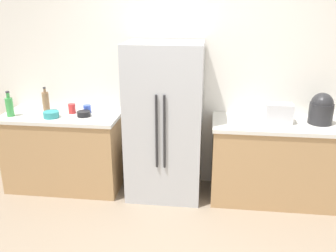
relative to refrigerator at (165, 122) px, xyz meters
The scene contains 12 objects.
kitchen_back_panel 0.78m from the refrigerator, 57.08° to the left, with size 5.44×0.10×2.98m, color silver.
counter_left 1.25m from the refrigerator, behind, with size 1.33×0.63×0.90m.
counter_right 1.35m from the refrigerator, ahead, with size 1.55×0.63×0.90m.
refrigerator is the anchor object (origin of this frame).
toaster 1.21m from the refrigerator, ahead, with size 0.27×0.16×0.21m, color silver.
rice_cooker 1.64m from the refrigerator, ahead, with size 0.24×0.24×0.33m.
bottle_a 1.42m from the refrigerator, behind, with size 0.08×0.08×0.28m.
bottle_b 1.72m from the refrigerator, behind, with size 0.08×0.08×0.28m.
cup_a 1.08m from the refrigerator, behind, with size 0.08×0.08×0.11m, color red.
cup_b 0.92m from the refrigerator, behind, with size 0.09×0.09×0.09m, color blue.
bowl_a 0.90m from the refrigerator, behind, with size 0.15×0.15×0.06m, color black.
bowl_b 1.24m from the refrigerator, behind, with size 0.17×0.17×0.07m, color teal.
Camera 1 is at (0.24, -2.37, 2.10)m, focal length 38.29 mm.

